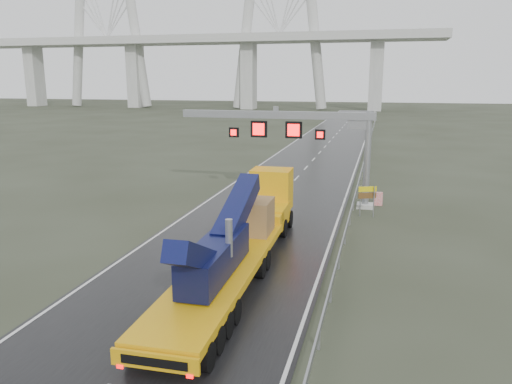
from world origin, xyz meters
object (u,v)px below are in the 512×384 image
(exit_sign_pair, at_px, (367,195))
(sign_gantry, at_px, (303,131))
(heavy_haul_truck, at_px, (245,230))
(striped_barrier, at_px, (378,199))

(exit_sign_pair, bearing_deg, sign_gantry, 131.39)
(heavy_haul_truck, xyz_separation_m, exit_sign_pair, (5.88, 10.62, -0.22))
(exit_sign_pair, height_order, striped_barrier, exit_sign_pair)
(heavy_haul_truck, bearing_deg, exit_sign_pair, 59.91)
(sign_gantry, relative_size, heavy_haul_truck, 0.77)
(heavy_haul_truck, bearing_deg, sign_gantry, 85.04)
(heavy_haul_truck, distance_m, exit_sign_pair, 12.14)
(exit_sign_pair, bearing_deg, heavy_haul_truck, -140.77)
(sign_gantry, relative_size, striped_barrier, 14.65)
(sign_gantry, distance_m, striped_barrier, 7.75)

